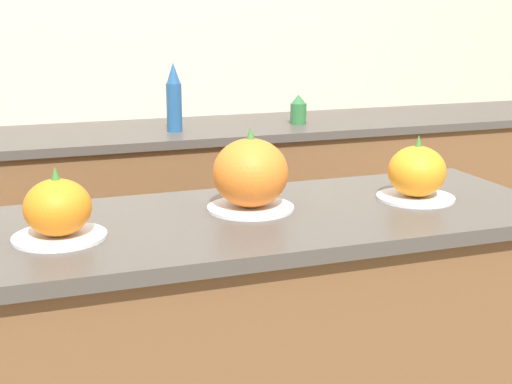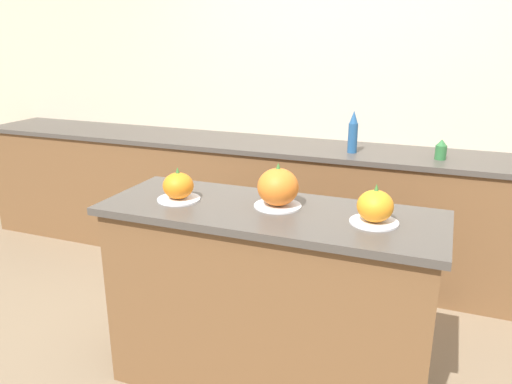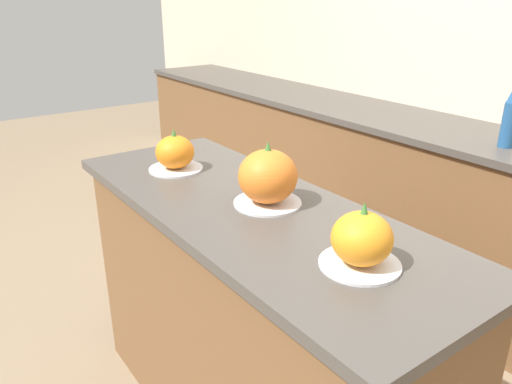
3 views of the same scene
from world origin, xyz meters
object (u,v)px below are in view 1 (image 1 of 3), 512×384
object	(u,v)px
pumpkin_cake_center	(251,175)
pumpkin_cake_right	(417,174)
bottle_tall	(174,99)
bottle_short	(298,110)
pumpkin_cake_left	(58,210)

from	to	relation	value
pumpkin_cake_center	pumpkin_cake_right	distance (m)	0.45
bottle_tall	bottle_short	distance (m)	0.57
pumpkin_cake_left	pumpkin_cake_right	xyz separation A→B (m)	(0.91, 0.03, 0.00)
pumpkin_cake_left	bottle_tall	size ratio (longest dim) A/B	0.72
bottle_short	bottle_tall	bearing A→B (deg)	-178.52
pumpkin_cake_left	bottle_short	world-z (taller)	pumpkin_cake_left
pumpkin_cake_center	pumpkin_cake_right	xyz separation A→B (m)	(0.44, -0.05, -0.02)
pumpkin_cake_right	bottle_short	size ratio (longest dim) A/B	1.58
pumpkin_cake_right	bottle_short	distance (m)	1.34
pumpkin_cake_center	bottle_tall	xyz separation A→B (m)	(0.10, 1.25, 0.04)
pumpkin_cake_right	bottle_tall	world-z (taller)	bottle_tall
pumpkin_cake_left	pumpkin_cake_center	distance (m)	0.48
pumpkin_cake_center	bottle_tall	bearing A→B (deg)	85.60
bottle_short	pumpkin_cake_center	bearing A→B (deg)	-117.46
pumpkin_cake_center	pumpkin_cake_right	world-z (taller)	pumpkin_cake_center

